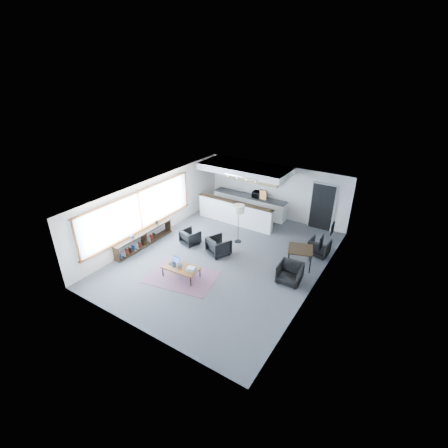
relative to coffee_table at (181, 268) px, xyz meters
The scene contains 21 objects.
room 2.19m from the coffee_table, 71.93° to the left, with size 7.02×9.02×2.62m.
window 3.20m from the coffee_table, 160.79° to the left, with size 0.10×5.95×1.66m.
console 2.81m from the coffee_table, 162.56° to the left, with size 0.35×3.00×0.80m.
kitchenette 5.72m from the coffee_table, 95.93° to the left, with size 4.20×1.96×2.60m.
doorway 6.99m from the coffee_table, 65.20° to the left, with size 1.10×0.12×2.15m.
track_light 4.62m from the coffee_table, 89.62° to the left, with size 1.60×0.07×0.15m.
wall_art_lower 4.83m from the coffee_table, 29.29° to the left, with size 0.03×0.38×0.48m.
wall_art_upper 5.55m from the coffee_table, 41.32° to the left, with size 0.03×0.34×0.44m.
kilim_rug 0.38m from the coffee_table, 90.00° to the right, with size 2.70×2.09×0.01m.
coffee_table is the anchor object (origin of this frame).
laptop 0.33m from the coffee_table, behind, with size 0.37×0.32×0.24m.
ceramic_pot 0.16m from the coffee_table, 133.04° to the right, with size 0.24×0.24×0.24m.
book_stack 0.42m from the coffee_table, ahead, with size 0.38×0.34×0.10m.
coaster 0.28m from the coffee_table, 50.48° to the right, with size 0.13×0.13×0.01m.
armchair_left 2.33m from the coffee_table, 119.92° to the left, with size 0.68×0.63×0.69m, color black.
armchair_right 1.99m from the coffee_table, 81.96° to the left, with size 0.77×0.72×0.80m, color black.
floor_lamp 3.44m from the coffee_table, 82.70° to the left, with size 0.52×0.52×1.67m.
dining_table 4.37m from the coffee_table, 42.00° to the left, with size 1.10×1.10×0.73m.
dining_chair_near 3.76m from the coffee_table, 27.87° to the left, with size 0.66×0.62×0.68m, color black.
dining_chair_far 5.43m from the coffee_table, 48.23° to the left, with size 0.61×0.58×0.63m, color black.
microwave 6.09m from the coffee_table, 90.98° to the left, with size 0.56×0.31×0.38m, color black.
Camera 1 is at (5.72, -9.02, 6.85)m, focal length 26.00 mm.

